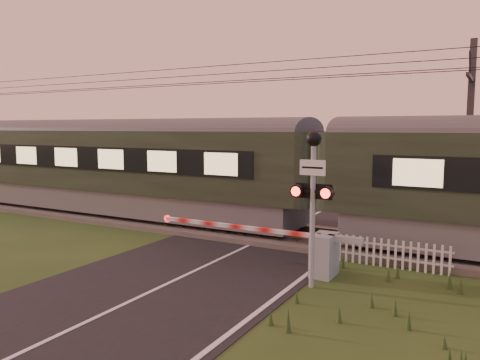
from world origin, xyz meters
The scene contains 9 objects.
ground centered at (0.00, 0.00, 0.00)m, with size 160.00×160.00×0.00m, color #233D17.
road centered at (0.02, -0.23, 0.01)m, with size 6.00×140.00×0.03m.
track_bed centered at (0.00, 6.50, 0.07)m, with size 140.00×3.40×0.39m.
overhead_wires centered at (0.00, 6.50, 5.72)m, with size 120.00×0.62×0.62m.
train centered at (1.94, 6.50, 2.22)m, with size 41.66×2.87×3.88m.
boom_gate centered at (2.90, 3.06, 0.62)m, with size 6.23×0.86×1.14m.
crossing_signal centered at (3.17, 2.07, 2.60)m, with size 0.96×0.37×3.78m.
picket_fence centered at (4.57, 4.60, 0.40)m, with size 3.13×0.07×0.80m.
catenary_mast centered at (6.10, 8.72, 3.49)m, with size 0.21×2.46×6.71m.
Camera 1 is at (6.98, -8.39, 3.87)m, focal length 35.00 mm.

